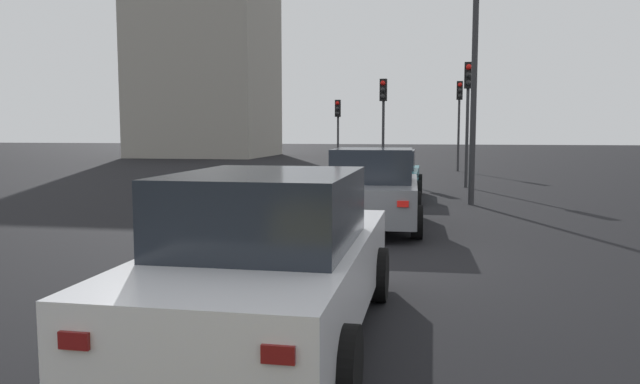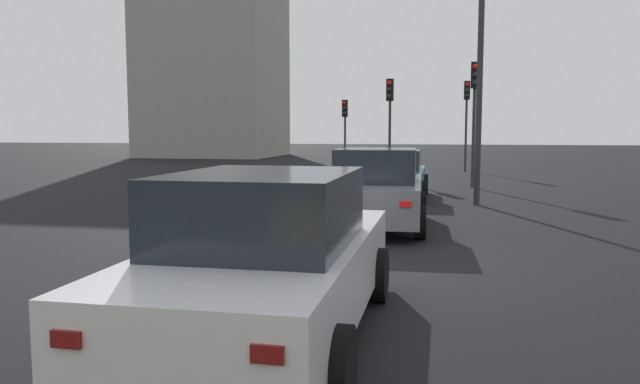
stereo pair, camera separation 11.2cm
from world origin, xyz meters
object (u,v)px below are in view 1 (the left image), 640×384
Objects in this scene: car_white_third at (272,260)px; traffic_light_near_right at (383,107)px; car_teal_lead at (386,175)px; car_grey_second at (373,190)px; traffic_light_far_right at (468,98)px; street_lamp_kerbside at (476,6)px; traffic_light_far_left at (338,119)px; traffic_light_near_left at (459,107)px.

car_white_third is 19.86m from traffic_light_near_right.
car_teal_lead is 0.98× the size of car_grey_second.
traffic_light_far_right is 0.48× the size of street_lamp_kerbside.
traffic_light_near_right is at bearing 28.13° from traffic_light_far_left.
car_teal_lead is at bearing -0.13° from car_grey_second.
car_teal_lead is at bearing -14.10° from traffic_light_near_left.
street_lamp_kerbside is at bearing 26.56° from traffic_light_near_right.
car_teal_lead is 0.93× the size of traffic_light_near_left.
traffic_light_far_left is 0.83× the size of traffic_light_far_right.
car_teal_lead is at bearing 63.56° from street_lamp_kerbside.
car_grey_second is (-5.61, -0.17, 0.08)m from car_teal_lead.
traffic_light_near_left is 6.43m from traffic_light_far_left.
car_white_third is at bearing 12.35° from traffic_light_far_left.
traffic_light_near_left is at bearing -179.73° from traffic_light_far_right.
car_teal_lead is 13.09m from traffic_light_near_left.
car_teal_lead is 1.13× the size of traffic_light_far_left.
car_white_third is 16.81m from traffic_light_far_right.
traffic_light_far_left is (14.02, 3.66, 1.92)m from car_teal_lead.
car_white_third is at bearing -8.63° from traffic_light_near_left.
traffic_light_far_right is at bearing -15.88° from car_grey_second.
traffic_light_near_left reaches higher than car_white_third.
street_lamp_kerbside is at bearing 26.54° from traffic_light_far_left.
street_lamp_kerbside is at bearing -3.21° from traffic_light_near_left.
street_lamp_kerbside reaches higher than traffic_light_far_right.
traffic_light_far_right is at bearing -2.86° from traffic_light_near_left.
street_lamp_kerbside is (11.39, -2.54, 4.50)m from car_white_third.
traffic_light_near_right is 0.45× the size of street_lamp_kerbside.
traffic_light_near_right is (7.14, 0.69, 2.26)m from car_teal_lead.
car_grey_second is 12.96m from traffic_light_near_right.
traffic_light_far_left reaches higher than car_white_third.
traffic_light_far_left is (1.43, 6.25, -0.53)m from traffic_light_near_left.
traffic_light_far_left is at bearing 9.20° from car_grey_second.
car_teal_lead is 5.31m from street_lamp_kerbside.
traffic_light_far_right is (16.43, -2.65, 2.35)m from car_white_third.
traffic_light_near_right reaches higher than traffic_light_far_left.
traffic_light_far_left is 16.60m from street_lamp_kerbside.
car_white_third is 1.08× the size of traffic_light_far_right.
car_grey_second is 0.96× the size of traffic_light_far_right.
traffic_light_near_left is 1.07× the size of traffic_light_near_right.
traffic_light_far_right is at bearing 50.45° from traffic_light_near_right.
traffic_light_near_right is at bearing -135.06° from traffic_light_far_right.
traffic_light_far_right reaches higher than car_teal_lead.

